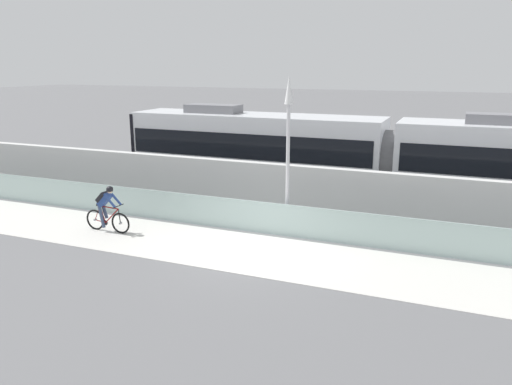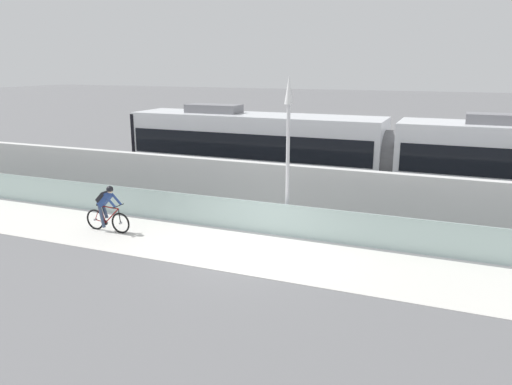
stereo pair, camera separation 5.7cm
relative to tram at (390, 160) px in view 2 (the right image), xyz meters
name	(u,v)px [view 2 (the right image)]	position (x,y,z in m)	size (l,w,h in m)	color
ground_plane	(248,252)	(-3.12, -6.85, -1.89)	(200.00, 200.00, 0.00)	slate
bike_path_deck	(248,252)	(-3.12, -6.85, -1.89)	(32.00, 3.20, 0.01)	silver
glass_parapet	(270,219)	(-3.12, -5.00, -1.35)	(32.00, 0.05, 1.09)	#ADC6C1
concrete_barrier_wall	(288,192)	(-3.12, -3.20, -0.88)	(32.00, 0.36, 2.04)	silver
tram_rail_near	(307,203)	(-3.12, -0.72, -1.89)	(32.00, 0.08, 0.01)	#595654
tram_rail_far	(317,194)	(-3.12, 0.72, -1.89)	(32.00, 0.08, 0.01)	#595654
tram	(390,160)	(0.00, 0.00, 0.00)	(22.56, 2.54, 3.81)	silver
cyclist_on_bike	(107,209)	(-8.32, -6.85, -1.09)	(1.77, 0.58, 1.61)	black
lamp_post_antenna	(288,136)	(-2.64, -4.70, 1.40)	(0.28, 0.28, 5.20)	gray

